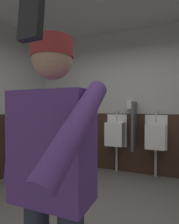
{
  "coord_description": "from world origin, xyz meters",
  "views": [
    {
      "loc": [
        0.65,
        -1.84,
        1.29
      ],
      "look_at": [
        0.04,
        -0.38,
        1.25
      ],
      "focal_mm": 30.25,
      "sensor_mm": 36.0,
      "label": 1
    }
  ],
  "objects_px": {
    "urinal_middle": "(156,136)",
    "soap_dispenser": "(129,105)",
    "person": "(52,167)",
    "urinal_left": "(115,133)",
    "cell_phone": "(31,17)"
  },
  "relations": [
    {
      "from": "urinal_middle",
      "to": "soap_dispenser",
      "type": "relative_size",
      "value": 6.89
    },
    {
      "from": "urinal_middle",
      "to": "person",
      "type": "distance_m",
      "value": 2.8
    },
    {
      "from": "urinal_middle",
      "to": "person",
      "type": "bearing_deg",
      "value": -97.32
    },
    {
      "from": "person",
      "to": "soap_dispenser",
      "type": "distance_m",
      "value": 2.92
    },
    {
      "from": "urinal_left",
      "to": "soap_dispenser",
      "type": "height_order",
      "value": "soap_dispenser"
    },
    {
      "from": "urinal_middle",
      "to": "soap_dispenser",
      "type": "height_order",
      "value": "soap_dispenser"
    },
    {
      "from": "soap_dispenser",
      "to": "cell_phone",
      "type": "bearing_deg",
      "value": -82.7
    },
    {
      "from": "urinal_left",
      "to": "person",
      "type": "xyz_separation_m",
      "value": [
        0.39,
        -2.78,
        0.19
      ]
    },
    {
      "from": "urinal_middle",
      "to": "cell_phone",
      "type": "bearing_deg",
      "value": -91.2
    },
    {
      "from": "cell_phone",
      "to": "soap_dispenser",
      "type": "relative_size",
      "value": 0.61
    },
    {
      "from": "urinal_left",
      "to": "urinal_middle",
      "type": "height_order",
      "value": "same"
    },
    {
      "from": "urinal_middle",
      "to": "cell_phone",
      "type": "xyz_separation_m",
      "value": [
        -0.07,
        -3.28,
        0.72
      ]
    },
    {
      "from": "urinal_left",
      "to": "soap_dispenser",
      "type": "bearing_deg",
      "value": 25.86
    },
    {
      "from": "cell_phone",
      "to": "urinal_middle",
      "type": "bearing_deg",
      "value": 92.65
    },
    {
      "from": "urinal_left",
      "to": "cell_phone",
      "type": "height_order",
      "value": "cell_phone"
    }
  ]
}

